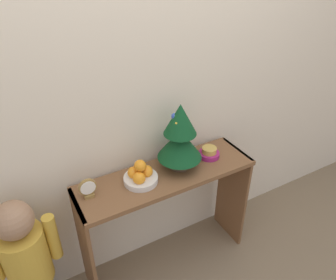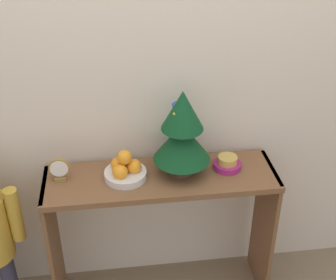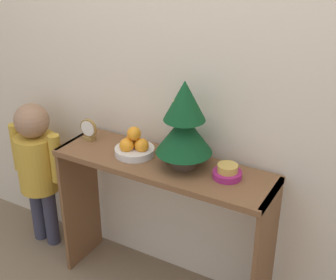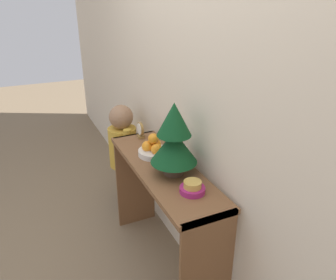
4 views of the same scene
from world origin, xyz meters
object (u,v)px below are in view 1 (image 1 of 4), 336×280
singing_bowl (209,153)px  desk_clock (88,189)px  mini_tree (180,136)px  child_figure (25,255)px  fruit_bowl (140,176)px

singing_bowl → desk_clock: desk_clock is taller
mini_tree → child_figure: size_ratio=0.46×
mini_tree → fruit_bowl: size_ratio=2.15×
singing_bowl → child_figure: (-1.20, -0.02, -0.25)m
desk_clock → child_figure: size_ratio=0.13×
fruit_bowl → singing_bowl: 0.50m
child_figure → mini_tree: bearing=1.3°
mini_tree → child_figure: (-0.97, -0.02, -0.45)m
fruit_bowl → mini_tree: bearing=3.3°
singing_bowl → child_figure: child_figure is taller
singing_bowl → desk_clock: size_ratio=1.14×
singing_bowl → desk_clock: (-0.81, 0.01, 0.03)m
desk_clock → fruit_bowl: bearing=-4.1°
singing_bowl → fruit_bowl: bearing=-178.1°
fruit_bowl → singing_bowl: (0.50, 0.02, -0.02)m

